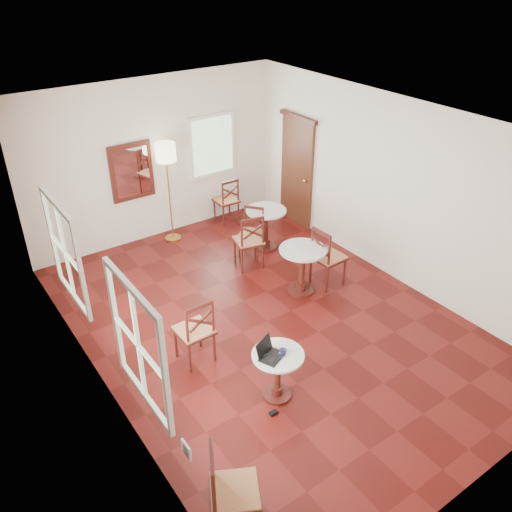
{
  "coord_description": "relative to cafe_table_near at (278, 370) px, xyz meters",
  "views": [
    {
      "loc": [
        -3.82,
        -5.12,
        4.92
      ],
      "look_at": [
        0.0,
        0.3,
        1.0
      ],
      "focal_mm": 37.15,
      "sensor_mm": 36.0,
      "label": 1
    }
  ],
  "objects": [
    {
      "name": "laptop",
      "position": [
        -0.11,
        0.04,
        0.31
      ],
      "size": [
        0.38,
        0.35,
        0.22
      ],
      "rotation": [
        0.0,
        0.0,
        0.41
      ],
      "color": "black",
      "rests_on": "cafe_table_near"
    },
    {
      "name": "mouse",
      "position": [
        -0.16,
        0.07,
        0.28
      ],
      "size": [
        0.11,
        0.08,
        0.04
      ],
      "primitive_type": "ellipsoid",
      "rotation": [
        0.0,
        0.0,
        -0.1
      ],
      "color": "black",
      "rests_on": "cafe_table_near"
    },
    {
      "name": "chair_back_a",
      "position": [
        2.11,
        4.48,
        0.05
      ],
      "size": [
        0.44,
        0.44,
        0.94
      ],
      "rotation": [
        0.0,
        0.0,
        3.12
      ],
      "color": "#481712",
      "rests_on": "ground"
    },
    {
      "name": "cafe_table_mid",
      "position": [
        1.73,
        1.63,
        0.07
      ],
      "size": [
        0.75,
        0.75,
        0.8
      ],
      "color": "#481712",
      "rests_on": "ground"
    },
    {
      "name": "floor_lamp",
      "position": [
        0.85,
        4.45,
        1.2
      ],
      "size": [
        0.37,
        0.37,
        1.91
      ],
      "color": "#BF8C3F",
      "rests_on": "ground"
    },
    {
      "name": "water_glass",
      "position": [
        -0.03,
        -0.08,
        0.3
      ],
      "size": [
        0.05,
        0.05,
        0.09
      ],
      "primitive_type": "cylinder",
      "color": "white",
      "rests_on": "cafe_table_near"
    },
    {
      "name": "ground",
      "position": [
        0.8,
        1.3,
        -0.42
      ],
      "size": [
        7.0,
        7.0,
        0.0
      ],
      "primitive_type": "plane",
      "color": "#53100E",
      "rests_on": "ground"
    },
    {
      "name": "cafe_table_back",
      "position": [
        2.11,
        3.14,
        0.06
      ],
      "size": [
        0.74,
        0.74,
        0.78
      ],
      "color": "#481712",
      "rests_on": "ground"
    },
    {
      "name": "chair_near_b",
      "position": [
        -1.4,
        -1.12,
        0.09
      ],
      "size": [
        0.64,
        0.64,
        1.03
      ],
      "rotation": [
        0.0,
        0.0,
        1.08
      ],
      "color": "#481712",
      "rests_on": "ground"
    },
    {
      "name": "cafe_table_near",
      "position": [
        0.0,
        0.0,
        0.0
      ],
      "size": [
        0.64,
        0.64,
        0.68
      ],
      "color": "#481712",
      "rests_on": "ground"
    },
    {
      "name": "power_adapter",
      "position": [
        -0.22,
        -0.22,
        -0.4
      ],
      "size": [
        0.1,
        0.06,
        0.04
      ],
      "primitive_type": "cube",
      "color": "black",
      "rests_on": "ground"
    },
    {
      "name": "chair_near_a",
      "position": [
        -0.49,
        1.17,
        0.08
      ],
      "size": [
        0.47,
        0.47,
        1.01
      ],
      "rotation": [
        0.0,
        0.0,
        3.15
      ],
      "color": "#481712",
      "rests_on": "ground"
    },
    {
      "name": "room_shell",
      "position": [
        0.74,
        1.57,
        1.47
      ],
      "size": [
        5.02,
        7.02,
        3.01
      ],
      "color": "white",
      "rests_on": "ground"
    },
    {
      "name": "chair_mid_b",
      "position": [
        2.21,
        1.57,
        0.1
      ],
      "size": [
        0.5,
        0.5,
        1.05
      ],
      "rotation": [
        0.0,
        0.0,
        1.61
      ],
      "color": "#481712",
      "rests_on": "ground"
    },
    {
      "name": "navy_mug",
      "position": [
        0.04,
        -0.03,
        0.3
      ],
      "size": [
        0.1,
        0.07,
        0.08
      ],
      "color": "#101238",
      "rests_on": "cafe_table_near"
    },
    {
      "name": "chair_mid_a",
      "position": [
        1.48,
        2.77,
        0.09
      ],
      "size": [
        0.57,
        0.57,
        1.02
      ],
      "rotation": [
        0.0,
        0.0,
        2.9
      ],
      "color": "#481712",
      "rests_on": "ground"
    },
    {
      "name": "chair_back_b",
      "position": [
        1.75,
        3.08,
        0.03
      ],
      "size": [
        0.58,
        0.58,
        0.9
      ],
      "rotation": [
        0.0,
        0.0,
        -0.92
      ],
      "color": "#481712",
      "rests_on": "ground"
    }
  ]
}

